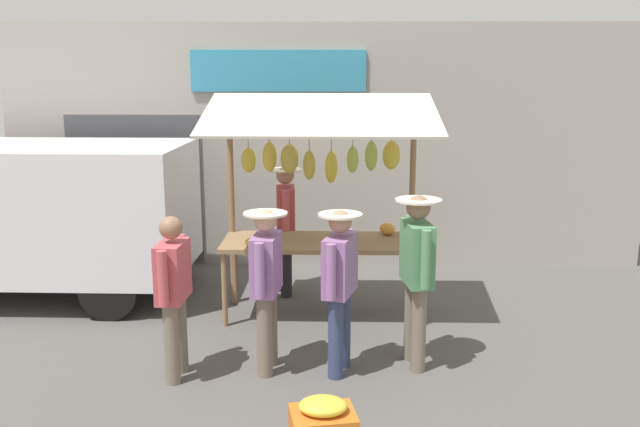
# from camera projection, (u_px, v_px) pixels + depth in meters

# --- Properties ---
(ground_plane) EXTENTS (40.00, 40.00, 0.00)m
(ground_plane) POSITION_uv_depth(u_px,v_px,m) (321.00, 314.00, 7.90)
(ground_plane) COLOR #514F4C
(street_backdrop) EXTENTS (9.00, 0.30, 3.40)m
(street_backdrop) POSITION_uv_depth(u_px,v_px,m) (320.00, 146.00, 9.70)
(street_backdrop) COLOR #9E998E
(street_backdrop) RESTS_ON ground
(market_stall) EXTENTS (2.50, 1.46, 2.50)m
(market_stall) POSITION_uv_depth(u_px,v_px,m) (321.00, 179.00, 7.64)
(market_stall) COLOR olive
(market_stall) RESTS_ON ground
(vendor_with_sunhat) EXTENTS (0.42, 0.69, 1.61)m
(vendor_with_sunhat) POSITION_uv_depth(u_px,v_px,m) (286.00, 220.00, 8.45)
(vendor_with_sunhat) COLOR #232328
(vendor_with_sunhat) RESTS_ON ground
(shopper_with_ponytail) EXTENTS (0.43, 0.70, 1.65)m
(shopper_with_ponytail) POSITION_uv_depth(u_px,v_px,m) (417.00, 267.00, 6.34)
(shopper_with_ponytail) COLOR #726656
(shopper_with_ponytail) RESTS_ON ground
(shopper_in_striped_shirt) EXTENTS (0.40, 0.65, 1.54)m
(shopper_in_striped_shirt) POSITION_uv_depth(u_px,v_px,m) (340.00, 280.00, 6.21)
(shopper_in_striped_shirt) COLOR navy
(shopper_in_striped_shirt) RESTS_ON ground
(shopper_in_grey_tee) EXTENTS (0.40, 0.67, 1.54)m
(shopper_in_grey_tee) POSITION_uv_depth(u_px,v_px,m) (266.00, 278.00, 6.25)
(shopper_in_grey_tee) COLOR #726656
(shopper_in_grey_tee) RESTS_ON ground
(shopper_with_shopping_bag) EXTENTS (0.25, 0.66, 1.51)m
(shopper_with_shopping_bag) POSITION_uv_depth(u_px,v_px,m) (173.00, 288.00, 6.11)
(shopper_with_shopping_bag) COLOR #726656
(shopper_with_shopping_bag) RESTS_ON ground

